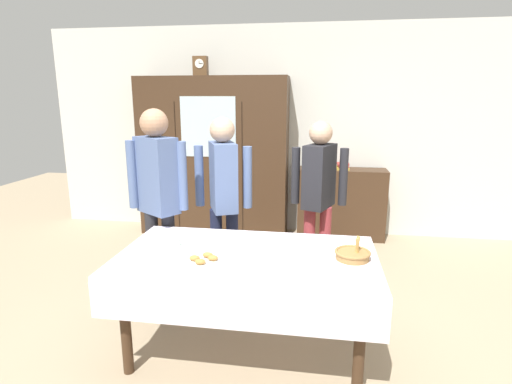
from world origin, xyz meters
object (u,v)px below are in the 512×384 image
(spoon_far_right, at_px, (324,248))
(book_stack, at_px, (343,166))
(bread_basket, at_px, (353,254))
(pastry_plate, at_px, (204,260))
(tea_cup_front_edge, at_px, (176,243))
(person_behind_table_right, at_px, (158,189))
(person_beside_shelf, at_px, (319,189))
(tea_cup_mid_left, at_px, (290,247))
(tea_cup_near_right, at_px, (291,269))
(person_near_right_end, at_px, (223,190))
(bookshelf_low, at_px, (341,204))
(spoon_center, at_px, (150,262))
(wall_cabinet, at_px, (214,157))
(mantel_clock, at_px, (201,66))
(dining_table, at_px, (246,269))

(spoon_far_right, bearing_deg, book_stack, 84.16)
(bread_basket, height_order, pastry_plate, bread_basket)
(tea_cup_front_edge, xyz_separation_m, person_behind_table_right, (-0.32, 0.50, 0.28))
(tea_cup_front_edge, xyz_separation_m, person_beside_shelf, (1.02, 1.09, 0.19))
(book_stack, height_order, pastry_plate, book_stack)
(tea_cup_mid_left, height_order, tea_cup_front_edge, same)
(tea_cup_near_right, distance_m, person_near_right_end, 1.33)
(tea_cup_front_edge, distance_m, bread_basket, 1.26)
(tea_cup_mid_left, distance_m, tea_cup_front_edge, 0.83)
(person_beside_shelf, bearing_deg, pastry_plate, -118.54)
(bookshelf_low, height_order, person_beside_shelf, person_beside_shelf)
(tea_cup_mid_left, height_order, spoon_center, tea_cup_mid_left)
(person_behind_table_right, bearing_deg, tea_cup_near_right, -34.95)
(tea_cup_front_edge, bearing_deg, person_near_right_end, 77.56)
(person_beside_shelf, bearing_deg, wall_cabinet, 134.84)
(book_stack, distance_m, person_behind_table_right, 2.61)
(mantel_clock, relative_size, book_stack, 1.12)
(tea_cup_near_right, bearing_deg, wall_cabinet, 113.44)
(bread_basket, height_order, person_near_right_end, person_near_right_end)
(tea_cup_front_edge, height_order, person_near_right_end, person_near_right_end)
(wall_cabinet, bearing_deg, person_behind_table_right, -88.95)
(tea_cup_mid_left, bearing_deg, dining_table, -151.31)
(pastry_plate, height_order, person_near_right_end, person_near_right_end)
(person_near_right_end, bearing_deg, bookshelf_low, 56.75)
(tea_cup_near_right, xyz_separation_m, person_behind_table_right, (-1.18, 0.83, 0.28))
(person_behind_table_right, bearing_deg, tea_cup_front_edge, -57.05)
(tea_cup_mid_left, bearing_deg, mantel_clock, 118.62)
(person_beside_shelf, bearing_deg, tea_cup_near_right, -96.36)
(tea_cup_front_edge, height_order, pastry_plate, tea_cup_front_edge)
(person_behind_table_right, bearing_deg, spoon_center, -72.55)
(spoon_center, relative_size, person_behind_table_right, 0.07)
(book_stack, bearing_deg, tea_cup_near_right, -99.03)
(tea_cup_front_edge, height_order, spoon_center, tea_cup_front_edge)
(dining_table, bearing_deg, person_beside_shelf, 68.43)
(spoon_center, distance_m, spoon_far_right, 1.22)
(tea_cup_mid_left, xyz_separation_m, tea_cup_front_edge, (-0.83, -0.05, -0.00))
(bookshelf_low, xyz_separation_m, pastry_plate, (-1.03, -2.78, 0.31))
(spoon_far_right, bearing_deg, wall_cabinet, 121.23)
(mantel_clock, height_order, spoon_center, mantel_clock)
(spoon_center, bearing_deg, dining_table, 17.60)
(mantel_clock, bearing_deg, spoon_center, -81.27)
(tea_cup_near_right, distance_m, person_beside_shelf, 1.45)
(dining_table, distance_m, pastry_plate, 0.32)
(tea_cup_mid_left, height_order, person_beside_shelf, person_beside_shelf)
(dining_table, height_order, bookshelf_low, bookshelf_low)
(tea_cup_mid_left, xyz_separation_m, person_beside_shelf, (0.19, 1.05, 0.19))
(wall_cabinet, relative_size, tea_cup_near_right, 15.80)
(tea_cup_mid_left, bearing_deg, pastry_plate, -151.06)
(tea_cup_mid_left, bearing_deg, spoon_center, -158.65)
(tea_cup_front_edge, height_order, person_behind_table_right, person_behind_table_right)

